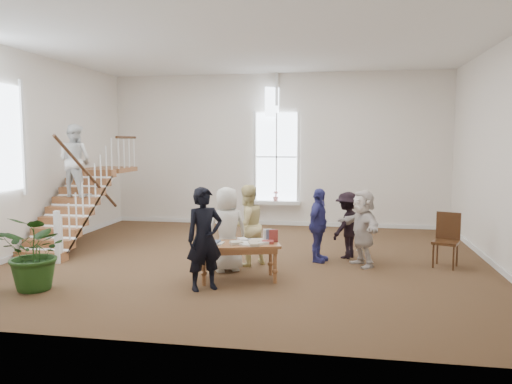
% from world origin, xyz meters
% --- Properties ---
extents(ground, '(10.00, 10.00, 0.00)m').
position_xyz_m(ground, '(0.00, 0.00, 0.00)').
color(ground, '#482F1C').
rests_on(ground, ground).
extents(room_shell, '(10.49, 10.00, 10.00)m').
position_xyz_m(room_shell, '(-0.00, 4.39, 0.40)').
color(room_shell, silver).
rests_on(room_shell, ground).
extents(staircase, '(1.10, 4.10, 2.92)m').
position_xyz_m(staircase, '(-4.34, 0.75, 1.62)').
color(staircase, brown).
rests_on(staircase, ground).
extents(library_table, '(1.62, 1.13, 0.75)m').
position_xyz_m(library_table, '(0.11, -1.55, 0.61)').
color(library_table, brown).
rests_on(library_table, ground).
extents(police_officer, '(0.77, 0.72, 1.76)m').
position_xyz_m(police_officer, '(-0.36, -2.20, 0.88)').
color(police_officer, black).
rests_on(police_officer, ground).
extents(elderly_woman, '(0.96, 0.86, 1.65)m').
position_xyz_m(elderly_woman, '(-0.26, -0.95, 0.83)').
color(elderly_woman, silver).
rests_on(elderly_woman, ground).
extents(person_yellow, '(1.01, 1.01, 1.65)m').
position_xyz_m(person_yellow, '(0.04, -0.45, 0.83)').
color(person_yellow, '#F2E097').
rests_on(person_yellow, ground).
extents(woman_cluster_a, '(0.63, 0.98, 1.55)m').
position_xyz_m(woman_cluster_a, '(1.46, 0.12, 0.77)').
color(woman_cluster_a, navy).
rests_on(woman_cluster_a, ground).
extents(woman_cluster_b, '(0.94, 1.07, 1.44)m').
position_xyz_m(woman_cluster_b, '(2.06, 0.57, 0.72)').
color(woman_cluster_b, black).
rests_on(woman_cluster_b, ground).
extents(woman_cluster_c, '(1.07, 1.50, 1.56)m').
position_xyz_m(woman_cluster_c, '(2.36, -0.08, 0.78)').
color(woman_cluster_c, silver).
rests_on(woman_cluster_c, ground).
extents(floor_plant, '(1.32, 1.19, 1.30)m').
position_xyz_m(floor_plant, '(-3.17, -2.71, 0.65)').
color(floor_plant, '#1C3C13').
rests_on(floor_plant, ground).
extents(side_chair, '(0.61, 0.61, 1.09)m').
position_xyz_m(side_chair, '(4.03, 0.17, 0.62)').
color(side_chair, '#331F0E').
rests_on(side_chair, ground).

